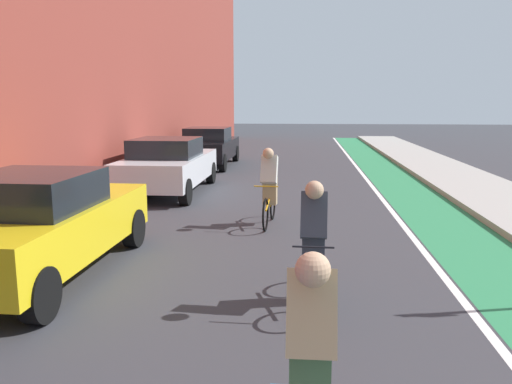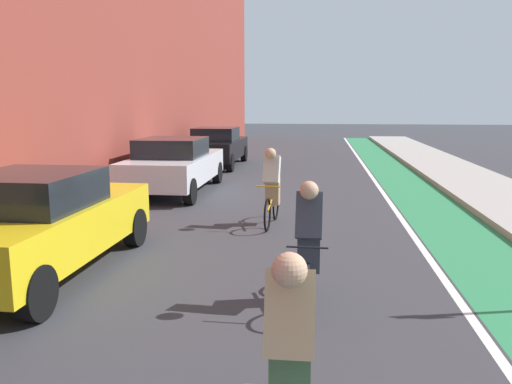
% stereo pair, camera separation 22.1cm
% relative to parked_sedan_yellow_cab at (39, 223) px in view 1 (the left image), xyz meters
% --- Properties ---
extents(ground_plane, '(96.29, 96.29, 0.00)m').
position_rel_parked_sedan_yellow_cab_xyz_m(ground_plane, '(3.23, 6.59, -0.78)').
color(ground_plane, '#38383D').
extents(bike_lane_paint, '(1.60, 43.77, 0.00)m').
position_rel_parked_sedan_yellow_cab_xyz_m(bike_lane_paint, '(6.71, 8.59, -0.78)').
color(bike_lane_paint, '#2D8451').
rests_on(bike_lane_paint, ground).
extents(lane_divider_stripe, '(0.12, 43.77, 0.00)m').
position_rel_parked_sedan_yellow_cab_xyz_m(lane_divider_stripe, '(5.81, 8.59, -0.78)').
color(lane_divider_stripe, white).
rests_on(lane_divider_stripe, ground).
extents(sidewalk_right, '(2.51, 43.77, 0.14)m').
position_rel_parked_sedan_yellow_cab_xyz_m(sidewalk_right, '(8.77, 8.59, -0.71)').
color(sidewalk_right, '#A8A59E').
rests_on(sidewalk_right, ground).
extents(parked_sedan_yellow_cab, '(1.86, 4.31, 1.53)m').
position_rel_parked_sedan_yellow_cab_xyz_m(parked_sedan_yellow_cab, '(0.00, 0.00, 0.00)').
color(parked_sedan_yellow_cab, yellow).
rests_on(parked_sedan_yellow_cab, ground).
extents(parked_sedan_white, '(1.97, 4.65, 1.53)m').
position_rel_parked_sedan_yellow_cab_xyz_m(parked_sedan_white, '(0.00, 7.09, 0.00)').
color(parked_sedan_white, silver).
rests_on(parked_sedan_white, ground).
extents(parked_sedan_black, '(1.87, 4.62, 1.53)m').
position_rel_parked_sedan_yellow_cab_xyz_m(parked_sedan_black, '(0.00, 13.25, 0.00)').
color(parked_sedan_black, black).
rests_on(parked_sedan_black, ground).
extents(cyclist_mid, '(0.48, 1.70, 1.61)m').
position_rel_parked_sedan_yellow_cab_xyz_m(cyclist_mid, '(3.83, -3.68, 0.06)').
color(cyclist_mid, black).
rests_on(cyclist_mid, ground).
extents(cyclist_trailing, '(0.48, 1.67, 1.59)m').
position_rel_parked_sedan_yellow_cab_xyz_m(cyclist_trailing, '(3.90, -0.68, 0.02)').
color(cyclist_trailing, black).
rests_on(cyclist_trailing, ground).
extents(cyclist_far, '(0.48, 1.70, 1.61)m').
position_rel_parked_sedan_yellow_cab_xyz_m(cyclist_far, '(3.07, 3.48, 0.02)').
color(cyclist_far, black).
rests_on(cyclist_far, ground).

